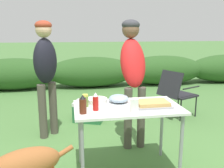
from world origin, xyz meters
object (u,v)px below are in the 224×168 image
object	(u,v)px
plate_stack	(97,101)
paper_cup_stack	(134,105)
mixing_bowl	(119,99)
bbq_sauce_bottle	(83,105)
standing_person_with_beanie	(133,66)
folding_table	(127,113)
standing_person_in_red_jacket	(46,66)
camp_chair_green_behind_table	(176,91)
cooler_box	(89,111)
food_tray	(152,104)
relish_jar	(85,101)
ketchup_bottle	(96,102)

from	to	relation	value
plate_stack	paper_cup_stack	distance (m)	0.50
mixing_bowl	bbq_sauce_bottle	xyz separation A→B (m)	(-0.40, -0.31, 0.04)
standing_person_with_beanie	folding_table	bearing A→B (deg)	-110.86
mixing_bowl	bbq_sauce_bottle	size ratio (longest dim) A/B	1.19
standing_person_in_red_jacket	camp_chair_green_behind_table	distance (m)	2.26
paper_cup_stack	cooler_box	distance (m)	1.94
paper_cup_stack	mixing_bowl	bearing A→B (deg)	103.43
food_tray	mixing_bowl	world-z (taller)	mixing_bowl
standing_person_with_beanie	cooler_box	xyz separation A→B (m)	(-0.51, 0.95, -0.89)
mixing_bowl	relish_jar	bearing A→B (deg)	-165.78
ketchup_bottle	standing_person_in_red_jacket	bearing A→B (deg)	115.53
camp_chair_green_behind_table	paper_cup_stack	bearing A→B (deg)	-59.50
standing_person_in_red_jacket	camp_chair_green_behind_table	bearing A→B (deg)	-33.60
bbq_sauce_bottle	camp_chair_green_behind_table	bearing A→B (deg)	45.20
plate_stack	relish_jar	size ratio (longest dim) A/B	1.76
bbq_sauce_bottle	paper_cup_stack	bearing A→B (deg)	-4.96
standing_person_with_beanie	food_tray	bearing A→B (deg)	-90.00
relish_jar	cooler_box	bearing A→B (deg)	84.71
camp_chair_green_behind_table	bbq_sauce_bottle	bearing A→B (deg)	-69.65
folding_table	paper_cup_stack	bearing A→B (deg)	-83.99
food_tray	cooler_box	bearing A→B (deg)	108.05
paper_cup_stack	cooler_box	size ratio (longest dim) A/B	0.24
standing_person_with_beanie	paper_cup_stack	bearing A→B (deg)	-105.62
standing_person_with_beanie	standing_person_in_red_jacket	world-z (taller)	standing_person_with_beanie
ketchup_bottle	cooler_box	bearing A→B (deg)	88.26
folding_table	camp_chair_green_behind_table	size ratio (longest dim) A/B	1.32
standing_person_with_beanie	plate_stack	bearing A→B (deg)	-139.76
camp_chair_green_behind_table	standing_person_in_red_jacket	bearing A→B (deg)	-103.04
plate_stack	camp_chair_green_behind_table	distance (m)	2.09
mixing_bowl	ketchup_bottle	distance (m)	0.36
folding_table	standing_person_in_red_jacket	distance (m)	1.48
folding_table	cooler_box	xyz separation A→B (m)	(-0.29, 1.61, -0.49)
food_tray	relish_jar	world-z (taller)	relish_jar
paper_cup_stack	bbq_sauce_bottle	xyz separation A→B (m)	(-0.49, 0.04, 0.02)
bbq_sauce_bottle	relish_jar	xyz separation A→B (m)	(0.04, 0.21, -0.02)
standing_person_with_beanie	standing_person_in_red_jacket	xyz separation A→B (m)	(-1.13, 0.45, -0.04)
relish_jar	bbq_sauce_bottle	bearing A→B (deg)	-99.51
folding_table	paper_cup_stack	xyz separation A→B (m)	(0.02, -0.20, 0.14)
bbq_sauce_bottle	cooler_box	world-z (taller)	bbq_sauce_bottle
camp_chair_green_behind_table	ketchup_bottle	bearing A→B (deg)	-68.69
plate_stack	standing_person_in_red_jacket	distance (m)	1.14
plate_stack	paper_cup_stack	xyz separation A→B (m)	(0.32, -0.38, 0.04)
food_tray	relish_jar	bearing A→B (deg)	171.00
folding_table	food_tray	size ratio (longest dim) A/B	3.00
plate_stack	ketchup_bottle	bearing A→B (deg)	-98.38
food_tray	standing_person_with_beanie	xyz separation A→B (m)	(-0.03, 0.71, 0.29)
bbq_sauce_bottle	relish_jar	world-z (taller)	bbq_sauce_bottle
mixing_bowl	paper_cup_stack	distance (m)	0.36
folding_table	cooler_box	distance (m)	1.71
food_tray	mixing_bowl	bearing A→B (deg)	147.31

